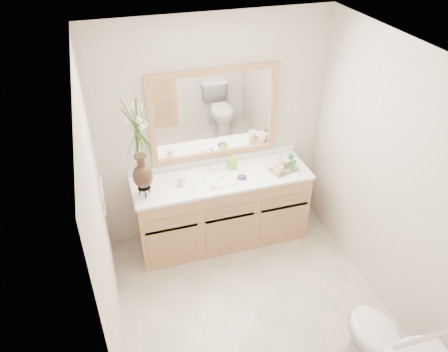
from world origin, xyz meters
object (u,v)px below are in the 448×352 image
object	(u,v)px
soap_bottle	(232,162)
toilet	(381,347)
tray	(284,169)
flower_vase	(138,138)
tumbler	(181,180)

from	to	relation	value
soap_bottle	toilet	bearing A→B (deg)	-92.72
tray	toilet	bearing A→B (deg)	-103.98
flower_vase	tumbler	world-z (taller)	flower_vase
soap_bottle	tray	world-z (taller)	soap_bottle
tumbler	soap_bottle	bearing A→B (deg)	13.78
toilet	tumbler	distance (m)	2.28
flower_vase	soap_bottle	xyz separation A→B (m)	(0.95, 0.21, -0.54)
toilet	tray	bearing A→B (deg)	-88.66
toilet	soap_bottle	world-z (taller)	soap_bottle
tumbler	soap_bottle	size ratio (longest dim) A/B	0.62
flower_vase	tray	distance (m)	1.58
flower_vase	tray	world-z (taller)	flower_vase
flower_vase	tumbler	xyz separation A→B (m)	(0.38, 0.07, -0.57)
tumbler	flower_vase	bearing A→B (deg)	-169.46
toilet	tumbler	bearing A→B (deg)	-59.73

